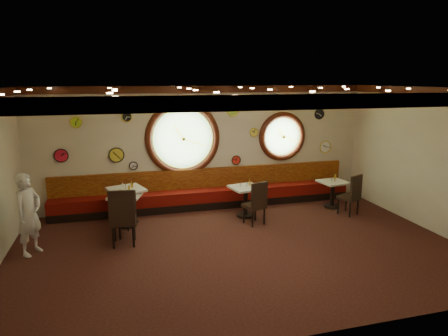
# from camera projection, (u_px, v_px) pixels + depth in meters

# --- Properties ---
(floor) EXTENTS (9.00, 6.00, 0.00)m
(floor) POSITION_uv_depth(u_px,v_px,m) (238.00, 247.00, 8.17)
(floor) COLOR black
(floor) RESTS_ON ground
(ceiling) EXTENTS (9.00, 6.00, 0.02)m
(ceiling) POSITION_uv_depth(u_px,v_px,m) (239.00, 88.00, 7.47)
(ceiling) COLOR gold
(ceiling) RESTS_ON wall_back
(wall_back) EXTENTS (9.00, 0.02, 3.20)m
(wall_back) POSITION_uv_depth(u_px,v_px,m) (205.00, 147.00, 10.65)
(wall_back) COLOR beige
(wall_back) RESTS_ON floor
(wall_front) EXTENTS (9.00, 0.02, 3.20)m
(wall_front) POSITION_uv_depth(u_px,v_px,m) (310.00, 224.00, 5.00)
(wall_front) COLOR beige
(wall_front) RESTS_ON floor
(wall_right) EXTENTS (0.02, 6.00, 3.20)m
(wall_right) POSITION_uv_depth(u_px,v_px,m) (429.00, 160.00, 8.97)
(wall_right) COLOR beige
(wall_right) RESTS_ON floor
(molding_back) EXTENTS (9.00, 0.10, 0.18)m
(molding_back) POSITION_uv_depth(u_px,v_px,m) (205.00, 89.00, 10.27)
(molding_back) COLOR #39140A
(molding_back) RESTS_ON wall_back
(molding_front) EXTENTS (9.00, 0.10, 0.18)m
(molding_front) POSITION_uv_depth(u_px,v_px,m) (314.00, 102.00, 4.71)
(molding_front) COLOR #39140A
(molding_front) RESTS_ON wall_back
(molding_right) EXTENTS (0.10, 6.00, 0.18)m
(molding_right) POSITION_uv_depth(u_px,v_px,m) (435.00, 91.00, 8.63)
(molding_right) COLOR #39140A
(molding_right) RESTS_ON wall_back
(banquette_base) EXTENTS (8.00, 0.55, 0.20)m
(banquette_base) POSITION_uv_depth(u_px,v_px,m) (208.00, 204.00, 10.71)
(banquette_base) COLOR black
(banquette_base) RESTS_ON floor
(banquette_seat) EXTENTS (8.00, 0.55, 0.30)m
(banquette_seat) POSITION_uv_depth(u_px,v_px,m) (208.00, 195.00, 10.66)
(banquette_seat) COLOR #590A07
(banquette_seat) RESTS_ON banquette_base
(banquette_back) EXTENTS (8.00, 0.10, 0.55)m
(banquette_back) POSITION_uv_depth(u_px,v_px,m) (206.00, 178.00, 10.77)
(banquette_back) COLOR #5F0E07
(banquette_back) RESTS_ON wall_back
(porthole_left_glass) EXTENTS (1.66, 0.02, 1.66)m
(porthole_left_glass) POSITION_uv_depth(u_px,v_px,m) (183.00, 138.00, 10.43)
(porthole_left_glass) COLOR #7FB86E
(porthole_left_glass) RESTS_ON wall_back
(porthole_left_frame) EXTENTS (1.98, 0.18, 1.98)m
(porthole_left_frame) POSITION_uv_depth(u_px,v_px,m) (183.00, 138.00, 10.42)
(porthole_left_frame) COLOR #39140A
(porthole_left_frame) RESTS_ON wall_back
(porthole_left_ring) EXTENTS (1.61, 0.03, 1.61)m
(porthole_left_ring) POSITION_uv_depth(u_px,v_px,m) (183.00, 139.00, 10.39)
(porthole_left_ring) COLOR gold
(porthole_left_ring) RESTS_ON wall_back
(porthole_right_glass) EXTENTS (1.10, 0.02, 1.10)m
(porthole_right_glass) POSITION_uv_depth(u_px,v_px,m) (282.00, 136.00, 11.16)
(porthole_right_glass) COLOR #7FB86E
(porthole_right_glass) RESTS_ON wall_back
(porthole_right_frame) EXTENTS (1.38, 0.18, 1.38)m
(porthole_right_frame) POSITION_uv_depth(u_px,v_px,m) (282.00, 136.00, 11.15)
(porthole_right_frame) COLOR #39140A
(porthole_right_frame) RESTS_ON wall_back
(porthole_right_ring) EXTENTS (1.09, 0.03, 1.09)m
(porthole_right_ring) POSITION_uv_depth(u_px,v_px,m) (283.00, 137.00, 11.12)
(porthole_right_ring) COLOR gold
(porthole_right_ring) RESTS_ON wall_back
(wall_clock_0) EXTENTS (0.22, 0.03, 0.22)m
(wall_clock_0) POSITION_uv_depth(u_px,v_px,m) (254.00, 132.00, 10.88)
(wall_clock_0) COLOR #ECDE4E
(wall_clock_0) RESTS_ON wall_back
(wall_clock_1) EXTENTS (0.36, 0.03, 0.36)m
(wall_clock_1) POSITION_uv_depth(u_px,v_px,m) (117.00, 155.00, 10.04)
(wall_clock_1) COLOR gold
(wall_clock_1) RESTS_ON wall_back
(wall_clock_2) EXTENTS (0.32, 0.03, 0.32)m
(wall_clock_2) POSITION_uv_depth(u_px,v_px,m) (61.00, 156.00, 9.70)
(wall_clock_2) COLOR red
(wall_clock_2) RESTS_ON wall_back
(wall_clock_3) EXTENTS (0.24, 0.03, 0.24)m
(wall_clock_3) POSITION_uv_depth(u_px,v_px,m) (236.00, 160.00, 10.91)
(wall_clock_3) COLOR red
(wall_clock_3) RESTS_ON wall_back
(wall_clock_4) EXTENTS (0.20, 0.03, 0.20)m
(wall_clock_4) POSITION_uv_depth(u_px,v_px,m) (133.00, 166.00, 10.21)
(wall_clock_4) COLOR silver
(wall_clock_4) RESTS_ON wall_back
(wall_clock_5) EXTENTS (0.34, 0.03, 0.34)m
(wall_clock_5) POSITION_uv_depth(u_px,v_px,m) (325.00, 147.00, 11.55)
(wall_clock_5) COLOR white
(wall_clock_5) RESTS_ON wall_back
(wall_clock_6) EXTENTS (0.24, 0.03, 0.24)m
(wall_clock_6) POSITION_uv_depth(u_px,v_px,m) (127.00, 117.00, 9.91)
(wall_clock_6) COLOR black
(wall_clock_6) RESTS_ON wall_back
(wall_clock_7) EXTENTS (0.30, 0.03, 0.30)m
(wall_clock_7) POSITION_uv_depth(u_px,v_px,m) (233.00, 111.00, 10.59)
(wall_clock_7) COLOR #91C73E
(wall_clock_7) RESTS_ON wall_back
(wall_clock_8) EXTENTS (0.26, 0.03, 0.26)m
(wall_clock_8) POSITION_uv_depth(u_px,v_px,m) (76.00, 122.00, 9.62)
(wall_clock_8) COLOR #A7D62A
(wall_clock_8) RESTS_ON wall_back
(wall_clock_9) EXTENTS (0.28, 0.03, 0.28)m
(wall_clock_9) POSITION_uv_depth(u_px,v_px,m) (319.00, 114.00, 11.28)
(wall_clock_9) COLOR black
(wall_clock_9) RESTS_ON wall_back
(table_a) EXTENTS (0.98, 0.98, 0.85)m
(table_a) POSITION_uv_depth(u_px,v_px,m) (127.00, 201.00, 9.47)
(table_a) COLOR black
(table_a) RESTS_ON floor
(table_b) EXTENTS (0.89, 0.89, 0.77)m
(table_b) POSITION_uv_depth(u_px,v_px,m) (126.00, 206.00, 9.25)
(table_b) COLOR black
(table_b) RESTS_ON floor
(table_c) EXTENTS (0.82, 0.82, 0.77)m
(table_c) POSITION_uv_depth(u_px,v_px,m) (245.00, 198.00, 9.91)
(table_c) COLOR black
(table_c) RESTS_ON floor
(table_d) EXTENTS (0.73, 0.73, 0.73)m
(table_d) POSITION_uv_depth(u_px,v_px,m) (333.00, 191.00, 10.62)
(table_d) COLOR black
(table_d) RESTS_ON floor
(chair_a) EXTENTS (0.55, 0.55, 0.76)m
(chair_a) POSITION_uv_depth(u_px,v_px,m) (122.00, 214.00, 8.08)
(chair_a) COLOR black
(chair_a) RESTS_ON floor
(chair_b) EXTENTS (0.56, 0.56, 0.64)m
(chair_b) POSITION_uv_depth(u_px,v_px,m) (125.00, 211.00, 8.62)
(chair_b) COLOR black
(chair_b) RESTS_ON floor
(chair_c) EXTENTS (0.55, 0.55, 0.65)m
(chair_c) POSITION_uv_depth(u_px,v_px,m) (257.00, 200.00, 9.30)
(chair_c) COLOR black
(chair_c) RESTS_ON floor
(chair_d) EXTENTS (0.58, 0.58, 0.65)m
(chair_d) POSITION_uv_depth(u_px,v_px,m) (352.00, 192.00, 9.98)
(chair_d) COLOR black
(chair_d) RESTS_ON floor
(condiment_a_salt) EXTENTS (0.04, 0.04, 0.11)m
(condiment_a_salt) POSITION_uv_depth(u_px,v_px,m) (123.00, 185.00, 9.48)
(condiment_a_salt) COLOR silver
(condiment_a_salt) RESTS_ON table_a
(condiment_b_salt) EXTENTS (0.04, 0.04, 0.10)m
(condiment_b_salt) POSITION_uv_depth(u_px,v_px,m) (120.00, 192.00, 9.24)
(condiment_b_salt) COLOR #BDBCC1
(condiment_b_salt) RESTS_ON table_b
(condiment_c_salt) EXTENTS (0.03, 0.03, 0.10)m
(condiment_c_salt) POSITION_uv_depth(u_px,v_px,m) (240.00, 184.00, 9.88)
(condiment_c_salt) COLOR #BDBCC1
(condiment_c_salt) RESTS_ON table_c
(condiment_d_salt) EXTENTS (0.03, 0.03, 0.09)m
(condiment_d_salt) POSITION_uv_depth(u_px,v_px,m) (332.00, 179.00, 10.55)
(condiment_d_salt) COLOR silver
(condiment_d_salt) RESTS_ON table_d
(condiment_a_pepper) EXTENTS (0.04, 0.04, 0.11)m
(condiment_a_pepper) POSITION_uv_depth(u_px,v_px,m) (125.00, 186.00, 9.36)
(condiment_a_pepper) COLOR silver
(condiment_a_pepper) RESTS_ON table_a
(condiment_b_pepper) EXTENTS (0.04, 0.04, 0.10)m
(condiment_b_pepper) POSITION_uv_depth(u_px,v_px,m) (127.00, 193.00, 9.10)
(condiment_b_pepper) COLOR silver
(condiment_b_pepper) RESTS_ON table_b
(condiment_c_pepper) EXTENTS (0.04, 0.04, 0.11)m
(condiment_c_pepper) POSITION_uv_depth(u_px,v_px,m) (247.00, 184.00, 9.87)
(condiment_c_pepper) COLOR silver
(condiment_c_pepper) RESTS_ON table_c
(condiment_d_pepper) EXTENTS (0.03, 0.03, 0.09)m
(condiment_d_pepper) POSITION_uv_depth(u_px,v_px,m) (335.00, 180.00, 10.50)
(condiment_d_pepper) COLOR silver
(condiment_d_pepper) RESTS_ON table_d
(condiment_a_bottle) EXTENTS (0.05, 0.05, 0.17)m
(condiment_a_bottle) POSITION_uv_depth(u_px,v_px,m) (132.00, 184.00, 9.44)
(condiment_a_bottle) COLOR gold
(condiment_a_bottle) RESTS_ON table_a
(condiment_b_bottle) EXTENTS (0.05, 0.05, 0.17)m
(condiment_b_bottle) POSITION_uv_depth(u_px,v_px,m) (129.00, 189.00, 9.29)
(condiment_b_bottle) COLOR gold
(condiment_b_bottle) RESTS_ON table_b
(condiment_c_bottle) EXTENTS (0.05, 0.05, 0.17)m
(condiment_c_bottle) POSITION_uv_depth(u_px,v_px,m) (250.00, 182.00, 9.96)
(condiment_c_bottle) COLOR gold
(condiment_c_bottle) RESTS_ON table_c
(condiment_d_bottle) EXTENTS (0.06, 0.06, 0.18)m
(condiment_d_bottle) POSITION_uv_depth(u_px,v_px,m) (335.00, 178.00, 10.58)
(condiment_d_bottle) COLOR gold
(condiment_d_bottle) RESTS_ON table_d
(waiter) EXTENTS (0.64, 0.71, 1.63)m
(waiter) POSITION_uv_depth(u_px,v_px,m) (29.00, 214.00, 7.72)
(waiter) COLOR silver
(waiter) RESTS_ON floor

